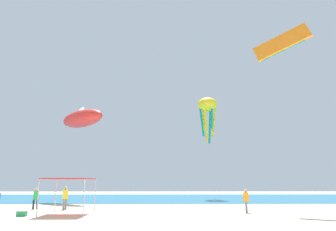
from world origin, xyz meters
TOP-DOWN VIEW (x-y plane):
  - ground at (0.00, 0.00)m, footprint 110.00×110.00m
  - ocean_strip at (0.00, 26.31)m, footprint 110.00×24.59m
  - canopy_tent at (-6.25, 3.85)m, footprint 2.86×3.25m
  - person_leftmost at (5.79, 5.05)m, footprint 0.39×0.43m
  - person_central at (-10.11, 8.18)m, footprint 0.43×0.39m
  - person_rightmost at (-7.59, 7.51)m, footprint 0.42×0.46m
  - cooler_box at (-8.76, 2.76)m, footprint 0.57×0.37m
  - kite_inflatable_red at (-9.38, 17.85)m, footprint 6.81×6.23m
  - kite_parafoil_orange at (10.18, 7.55)m, footprint 4.52×2.52m
  - kite_octopus_yellow at (6.08, 25.00)m, footprint 3.73×3.73m

SIDE VIEW (x-z plane):
  - ground at x=0.00m, z-range -0.10..0.00m
  - ocean_strip at x=0.00m, z-range 0.00..0.03m
  - cooler_box at x=-8.76m, z-range 0.00..0.35m
  - person_central at x=-10.11m, z-range 0.14..1.76m
  - person_leftmost at x=5.79m, z-range 0.14..1.76m
  - person_rightmost at x=-7.59m, z-range 0.15..1.91m
  - canopy_tent at x=-6.25m, z-range 1.05..3.39m
  - kite_inflatable_red at x=-9.38m, z-range 7.86..10.61m
  - kite_octopus_yellow at x=6.08m, z-range 9.18..15.54m
  - kite_parafoil_orange at x=10.18m, z-range 12.35..15.35m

